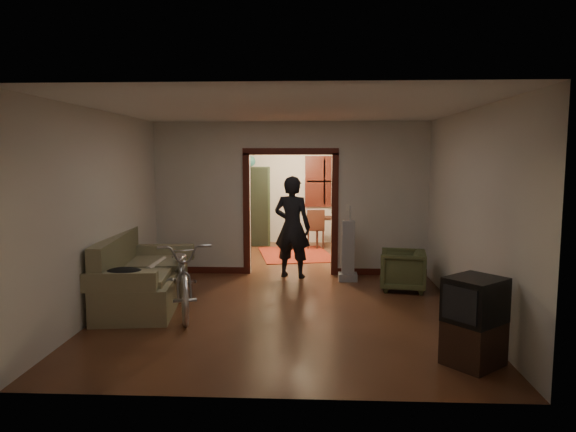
# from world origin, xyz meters

# --- Properties ---
(floor) EXTENTS (5.00, 8.50, 0.01)m
(floor) POSITION_xyz_m (0.00, 0.00, 0.00)
(floor) COLOR #3C1F13
(floor) RESTS_ON ground
(ceiling) EXTENTS (5.00, 8.50, 0.01)m
(ceiling) POSITION_xyz_m (0.00, 0.00, 2.80)
(ceiling) COLOR white
(ceiling) RESTS_ON floor
(wall_back) EXTENTS (5.00, 0.02, 2.80)m
(wall_back) POSITION_xyz_m (0.00, 4.25, 1.40)
(wall_back) COLOR beige
(wall_back) RESTS_ON floor
(wall_left) EXTENTS (0.02, 8.50, 2.80)m
(wall_left) POSITION_xyz_m (-2.50, 0.00, 1.40)
(wall_left) COLOR beige
(wall_left) RESTS_ON floor
(wall_right) EXTENTS (0.02, 8.50, 2.80)m
(wall_right) POSITION_xyz_m (2.50, 0.00, 1.40)
(wall_right) COLOR beige
(wall_right) RESTS_ON floor
(partition_wall) EXTENTS (5.00, 0.14, 2.80)m
(partition_wall) POSITION_xyz_m (0.00, 0.75, 1.40)
(partition_wall) COLOR beige
(partition_wall) RESTS_ON floor
(door_casing) EXTENTS (1.74, 0.20, 2.32)m
(door_casing) POSITION_xyz_m (0.00, 0.75, 1.10)
(door_casing) COLOR #3C140D
(door_casing) RESTS_ON floor
(far_window) EXTENTS (0.98, 0.06, 1.28)m
(far_window) POSITION_xyz_m (0.70, 4.21, 1.55)
(far_window) COLOR black
(far_window) RESTS_ON wall_back
(chandelier) EXTENTS (0.24, 0.24, 0.24)m
(chandelier) POSITION_xyz_m (0.00, 2.50, 2.35)
(chandelier) COLOR #FFE0A5
(chandelier) RESTS_ON ceiling
(light_switch) EXTENTS (0.08, 0.01, 0.12)m
(light_switch) POSITION_xyz_m (1.05, 0.68, 1.25)
(light_switch) COLOR silver
(light_switch) RESTS_ON partition_wall
(sofa) EXTENTS (1.26, 2.32, 1.02)m
(sofa) POSITION_xyz_m (-2.08, -1.35, 0.51)
(sofa) COLOR #6A6847
(sofa) RESTS_ON floor
(rolled_paper) EXTENTS (0.10, 0.80, 0.10)m
(rolled_paper) POSITION_xyz_m (-1.98, -1.05, 0.53)
(rolled_paper) COLOR beige
(rolled_paper) RESTS_ON sofa
(jacket) EXTENTS (0.49, 0.37, 0.14)m
(jacket) POSITION_xyz_m (-2.03, -2.26, 0.68)
(jacket) COLOR black
(jacket) RESTS_ON sofa
(bicycle) EXTENTS (1.25, 2.09, 1.04)m
(bicycle) POSITION_xyz_m (-1.41, -1.68, 0.52)
(bicycle) COLOR silver
(bicycle) RESTS_ON floor
(armchair) EXTENTS (0.83, 0.81, 0.66)m
(armchair) POSITION_xyz_m (1.87, -0.36, 0.33)
(armchair) COLOR #49512D
(armchair) RESTS_ON floor
(tv_stand) EXTENTS (0.72, 0.71, 0.48)m
(tv_stand) POSITION_xyz_m (2.09, -3.39, 0.24)
(tv_stand) COLOR black
(tv_stand) RESTS_ON floor
(crt_tv) EXTENTS (0.72, 0.72, 0.47)m
(crt_tv) POSITION_xyz_m (2.09, -3.39, 0.70)
(crt_tv) COLOR black
(crt_tv) RESTS_ON tv_stand
(vacuum) EXTENTS (0.37, 0.32, 1.06)m
(vacuum) POSITION_xyz_m (1.03, 0.23, 0.53)
(vacuum) COLOR gray
(vacuum) RESTS_ON floor
(person) EXTENTS (0.76, 0.61, 1.83)m
(person) POSITION_xyz_m (0.04, 0.46, 0.92)
(person) COLOR black
(person) RESTS_ON floor
(oriental_rug) EXTENTS (1.85, 2.21, 0.01)m
(oriental_rug) POSITION_xyz_m (0.03, 2.58, 0.01)
(oriental_rug) COLOR maroon
(oriental_rug) RESTS_ON floor
(locker) EXTENTS (1.02, 0.64, 1.92)m
(locker) POSITION_xyz_m (-1.13, 3.84, 0.96)
(locker) COLOR black
(locker) RESTS_ON floor
(globe) EXTENTS (0.27, 0.27, 0.27)m
(globe) POSITION_xyz_m (-1.13, 3.84, 1.94)
(globe) COLOR #1E5972
(globe) RESTS_ON locker
(desk) EXTENTS (1.03, 0.64, 0.73)m
(desk) POSITION_xyz_m (0.96, 3.50, 0.36)
(desk) COLOR black
(desk) RESTS_ON floor
(desk_chair) EXTENTS (0.51, 0.51, 0.93)m
(desk_chair) POSITION_xyz_m (0.48, 3.42, 0.47)
(desk_chair) COLOR black
(desk_chair) RESTS_ON floor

